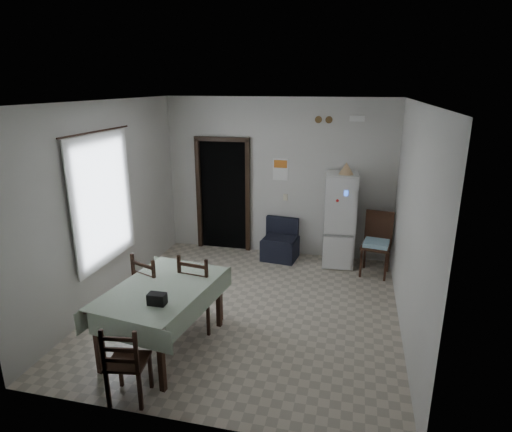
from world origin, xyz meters
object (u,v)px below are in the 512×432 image
Objects in this scene: corner_chair at (376,245)px; dining_chair_far_left at (157,289)px; dining_chair_far_right at (201,289)px; fridge at (340,220)px; dining_chair_near_head at (128,360)px; navy_seat at (280,240)px; dining_table at (164,317)px.

corner_chair is 3.69m from dining_chair_far_left.
corner_chair is 3.17m from dining_chair_far_right.
dining_chair_far_right is (-1.66, -2.50, -0.30)m from fridge.
fridge is 4.43m from dining_chair_near_head.
navy_seat is 3.21m from dining_table.
navy_seat is at bearing -110.64° from dining_chair_near_head.
navy_seat is 1.72m from corner_chair.
fridge reaches higher than dining_chair_near_head.
dining_chair_far_right reaches higher than dining_table.
fridge is 2.25× the size of navy_seat.
dining_chair_near_head is (-0.85, -3.99, 0.08)m from navy_seat.
dining_table is 1.50× the size of dining_chair_far_left.
dining_chair_near_head reaches higher than dining_table.
corner_chair is 0.68× the size of dining_table.
dining_chair_far_left is (-2.87, -2.32, -0.01)m from corner_chair.
dining_chair_near_head is (0.03, -0.90, 0.04)m from dining_table.
corner_chair is (0.63, -0.31, -0.29)m from fridge.
corner_chair is at bearing -3.70° from navy_seat.
dining_table is at bearing -126.17° from fridge.
dining_table is (-2.56, -2.77, -0.13)m from corner_chair.
dining_chair_far_right is 1.51m from dining_chair_near_head.
dining_chair_far_right is at bearing -145.72° from dining_chair_far_left.
fridge is at bearing -109.08° from dining_chair_far_left.
dining_chair_far_left is at bearing -84.72° from dining_chair_near_head.
corner_chair reaches higher than dining_chair_near_head.
fridge reaches higher than dining_chair_far_right.
navy_seat is at bearing 81.98° from dining_table.
dining_table is at bearing 144.92° from dining_chair_far_left.
corner_chair is 1.20× the size of dining_chair_near_head.
dining_chair_near_head reaches higher than navy_seat.
corner_chair is 1.02× the size of dining_chair_far_right.
fridge is 3.01m from dining_chair_far_right.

